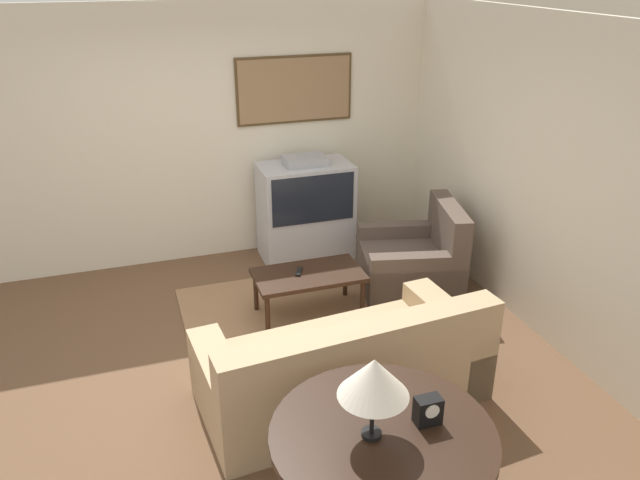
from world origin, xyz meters
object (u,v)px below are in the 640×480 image
tv (306,210)px  armchair (414,262)px  couch (345,369)px  console_table (383,442)px  coffee_table (308,278)px  mantel_clock (428,410)px  table_lamp (374,378)px

tv → armchair: tv is taller
couch → console_table: 1.28m
couch → coffee_table: couch is taller
coffee_table → mantel_clock: (-0.09, -2.47, 0.44)m
armchair → console_table: bearing=-16.4°
armchair → mantel_clock: 2.97m
couch → armchair: bearing=-136.3°
mantel_clock → couch: bearing=91.2°
table_lamp → mantel_clock: 0.44m
coffee_table → armchair: bearing=8.4°
coffee_table → table_lamp: 2.61m
couch → table_lamp: table_lamp is taller
armchair → console_table: (-1.51, -2.64, 0.41)m
armchair → table_lamp: 3.19m
console_table → mantel_clock: mantel_clock is taller
coffee_table → console_table: 2.51m
armchair → mantel_clock: bearing=-12.0°
couch → mantel_clock: (0.02, -1.19, 0.55)m
couch → armchair: size_ratio=1.93×
table_lamp → console_table: bearing=-0.2°
tv → table_lamp: (-0.78, -3.69, 0.58)m
coffee_table → table_lamp: bearing=-99.7°
armchair → console_table: size_ratio=0.91×
console_table → armchair: bearing=60.2°
tv → coffee_table: bearing=-106.1°
coffee_table → mantel_clock: 2.51m
table_lamp → tv: bearing=78.1°
tv → console_table: (-0.71, -3.69, 0.14)m
armchair → coffee_table: armchair is taller
console_table → tv: bearing=79.2°
armchair → coffee_table: bearing=-68.2°
tv → armchair: 1.35m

